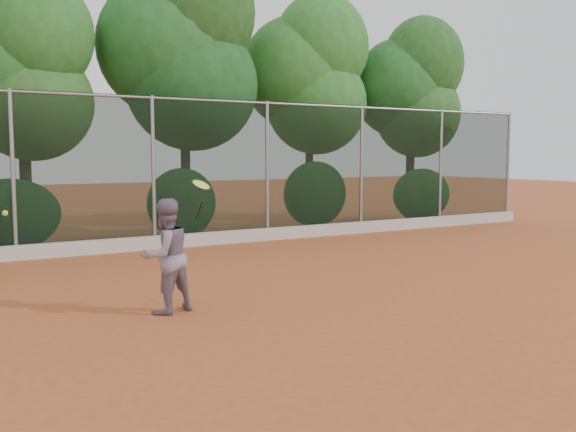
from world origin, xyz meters
TOP-DOWN VIEW (x-y plane):
  - ground at (0.00, 0.00)m, footprint 80.00×80.00m
  - concrete_curb at (0.00, 6.82)m, footprint 24.00×0.20m
  - tennis_player at (-1.92, 1.06)m, footprint 0.90×0.78m
  - chainlink_fence at (-0.00, 7.00)m, footprint 24.09×0.09m
  - foliage_backdrop at (-0.55, 8.98)m, footprint 23.70×3.63m
  - tennis_racket at (-1.46, 0.89)m, footprint 0.36×0.34m
  - tennis_ball_in_flight at (-3.92, 1.09)m, footprint 0.07×0.07m

SIDE VIEW (x-z plane):
  - ground at x=0.00m, z-range 0.00..0.00m
  - concrete_curb at x=0.00m, z-range 0.00..0.30m
  - tennis_player at x=-1.92m, z-range 0.00..1.58m
  - tennis_ball_in_flight at x=-3.92m, z-range 1.44..1.51m
  - tennis_racket at x=-1.46m, z-range 1.44..2.01m
  - chainlink_fence at x=0.00m, z-range 0.11..3.61m
  - foliage_backdrop at x=-0.55m, z-range 0.63..8.18m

